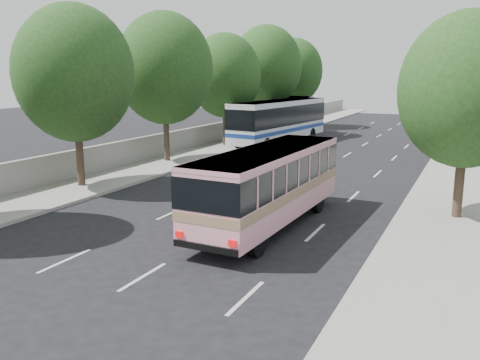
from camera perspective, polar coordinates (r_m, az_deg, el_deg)
The scene contains 16 objects.
ground at distance 16.89m, azimuth -9.60°, elevation -7.73°, with size 120.00×120.00×0.00m, color black.
sidewalk_left at distance 37.85m, azimuth -2.91°, elevation 3.50°, with size 4.00×90.00×0.15m, color #9E998E.
sidewalk_right at distance 33.45m, azimuth 23.71°, elevation 1.35°, with size 4.00×90.00×0.12m, color #9E998E.
low_wall at distance 38.62m, azimuth -5.29°, elevation 4.87°, with size 0.30×90.00×1.50m, color #9E998E.
tree_left_b at distance 25.87m, azimuth -18.09°, elevation 11.78°, with size 5.70×5.70×8.88m.
tree_left_c at distance 32.30m, azimuth -8.44°, elevation 12.70°, with size 6.00×6.00×9.35m.
tree_left_d at distance 39.17m, azimuth -1.66°, elevation 11.96°, with size 5.52×5.52×8.60m.
tree_left_e at distance 46.41m, azimuth 3.04°, elevation 12.93°, with size 6.30×6.30×9.82m.
tree_left_f at distance 53.96m, azimuth 6.14°, elevation 12.29°, with size 5.88×5.88×9.16m.
tree_right_near at distance 20.93m, azimuth 24.45°, elevation 9.71°, with size 5.10×5.10×7.95m.
pink_bus at distance 18.70m, azimuth 3.28°, elevation 0.12°, with size 2.64×9.20×2.91m.
pink_taxi at distance 19.89m, azimuth 0.07°, elevation -2.12°, with size 1.90×4.71×1.61m, color #FF1669.
white_pickup at distance 32.68m, azimuth 4.93°, elevation 3.21°, with size 1.93×4.74×1.37m, color white.
tour_coach_front at distance 40.59m, azimuth 4.45°, elevation 6.94°, with size 4.02×11.91×3.50m.
tour_coach_rear at distance 45.67m, azimuth 5.41°, elevation 7.40°, with size 3.80×11.55×3.39m.
taxi_roof_sign at distance 19.69m, azimuth 0.07°, elevation 0.40°, with size 0.55×0.18×0.18m, color silver.
Camera 1 is at (9.23, -12.97, 5.65)m, focal length 38.00 mm.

